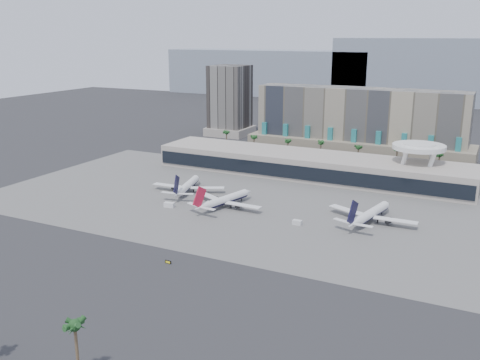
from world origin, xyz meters
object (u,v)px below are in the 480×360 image
at_px(airliner_centre, 225,200).
at_px(service_vehicle_a, 169,205).
at_px(airliner_right, 370,214).
at_px(taxiway_sign, 168,262).
at_px(airliner_left, 187,186).
at_px(service_vehicle_b, 297,222).

relative_size(airliner_centre, service_vehicle_a, 8.16).
xyz_separation_m(airliner_right, taxiway_sign, (-51.05, -71.00, -2.92)).
bearing_deg(airliner_centre, taxiway_sign, -65.54).
bearing_deg(taxiway_sign, airliner_right, 58.26).
distance_m(airliner_left, service_vehicle_a, 24.09).
bearing_deg(service_vehicle_b, taxiway_sign, -113.93).
distance_m(airliner_centre, taxiway_sign, 63.26).
bearing_deg(airliner_right, airliner_left, -170.69).
xyz_separation_m(service_vehicle_a, service_vehicle_b, (58.82, 4.10, -0.16)).
bearing_deg(taxiway_sign, service_vehicle_a, 127.29).
relative_size(service_vehicle_b, taxiway_sign, 1.57).
bearing_deg(service_vehicle_a, airliner_left, 94.33).
relative_size(service_vehicle_a, taxiway_sign, 1.93).
relative_size(airliner_left, taxiway_sign, 15.52).
bearing_deg(airliner_right, service_vehicle_b, -136.24).
bearing_deg(airliner_left, airliner_centre, -37.84).
distance_m(airliner_left, airliner_centre, 29.47).
height_order(airliner_right, service_vehicle_a, airliner_right).
bearing_deg(service_vehicle_a, airliner_centre, 19.83).
distance_m(airliner_right, taxiway_sign, 87.50).
xyz_separation_m(airliner_right, service_vehicle_b, (-25.53, -16.23, -2.49)).
bearing_deg(airliner_centre, airliner_right, 22.09).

